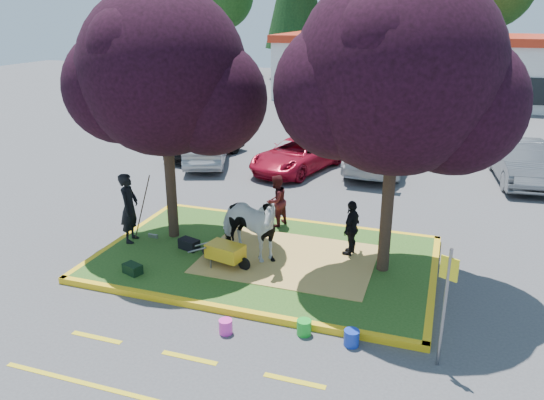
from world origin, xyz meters
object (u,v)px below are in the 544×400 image
(bucket_pink, at_px, (226,327))
(sign_post, at_px, (446,296))
(wheelbarrow, at_px, (226,252))
(car_black, at_px, (205,141))
(cow, at_px, (247,226))
(handler, at_px, (129,208))
(bucket_blue, at_px, (352,338))
(car_silver, at_px, (207,146))
(bucket_green, at_px, (304,327))
(calf, at_px, (221,252))

(bucket_pink, bearing_deg, sign_post, 4.47)
(wheelbarrow, xyz_separation_m, car_black, (-5.11, 9.64, 0.12))
(cow, bearing_deg, handler, 110.86)
(wheelbarrow, bearing_deg, bucket_blue, -16.97)
(wheelbarrow, bearing_deg, sign_post, -9.40)
(car_black, distance_m, car_silver, 1.04)
(sign_post, relative_size, bucket_blue, 7.23)
(wheelbarrow, distance_m, bucket_pink, 2.59)
(wheelbarrow, height_order, bucket_green, wheelbarrow)
(bucket_blue, bearing_deg, cow, 140.02)
(handler, xyz_separation_m, bucket_green, (5.48, -2.53, -0.93))
(cow, relative_size, bucket_green, 6.54)
(cow, height_order, calf, cow)
(wheelbarrow, bearing_deg, bucket_green, -24.72)
(bucket_pink, xyz_separation_m, car_silver, (-5.60, 11.08, 0.56))
(cow, bearing_deg, car_black, 51.81)
(wheelbarrow, height_order, bucket_pink, wheelbarrow)
(bucket_blue, bearing_deg, car_black, 126.32)
(handler, height_order, car_black, handler)
(sign_post, distance_m, car_silver, 14.43)
(car_silver, bearing_deg, handler, 81.45)
(sign_post, distance_m, bucket_pink, 4.19)
(wheelbarrow, bearing_deg, calf, 143.17)
(wheelbarrow, relative_size, bucket_pink, 5.42)
(sign_post, xyz_separation_m, bucket_blue, (-1.57, 0.08, -1.23))
(bucket_pink, bearing_deg, cow, 102.90)
(bucket_green, height_order, car_silver, car_silver)
(sign_post, xyz_separation_m, bucket_green, (-2.52, 0.14, -1.24))
(bucket_green, relative_size, car_silver, 0.07)
(bucket_blue, distance_m, car_silver, 13.36)
(cow, bearing_deg, bucket_pink, -146.37)
(bucket_green, distance_m, car_black, 13.81)
(wheelbarrow, height_order, car_silver, car_silver)
(sign_post, xyz_separation_m, bucket_pink, (-3.99, -0.31, -1.25))
(bucket_blue, bearing_deg, car_silver, 126.87)
(bucket_green, distance_m, bucket_blue, 0.95)
(handler, height_order, car_silver, handler)
(car_black, bearing_deg, cow, -41.03)
(handler, height_order, bucket_pink, handler)
(handler, distance_m, car_silver, 8.26)
(calf, bearing_deg, car_black, 124.30)
(cow, distance_m, wheelbarrow, 0.84)
(calf, bearing_deg, bucket_blue, -24.80)
(sign_post, bearing_deg, handler, -174.31)
(bucket_green, bearing_deg, sign_post, -3.18)
(calf, height_order, bucket_blue, calf)
(handler, relative_size, sign_post, 0.82)
(wheelbarrow, bearing_deg, car_black, 130.73)
(bucket_pink, distance_m, bucket_blue, 2.44)
(calf, relative_size, sign_post, 0.44)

